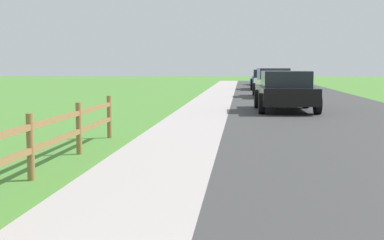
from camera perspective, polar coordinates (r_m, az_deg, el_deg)
The scene contains 8 objects.
ground_plane at distance 25.51m, azimuth 4.35°, elevation 2.05°, with size 120.00×120.00×0.00m, color #4B8333.
road_asphalt at distance 27.66m, azimuth 11.70°, elevation 2.25°, with size 7.00×66.00×0.01m, color #3B3B3B.
curb_concrete at distance 27.71m, azimuth -1.79°, elevation 2.38°, with size 6.00×66.00×0.01m, color #ACA39F.
grass_verge at distance 27.94m, azimuth -4.84°, elevation 2.39°, with size 5.00×66.00×0.00m, color #4B8333.
parked_suv_black at distance 20.14m, azimuth 10.08°, elevation 3.13°, with size 2.27×4.47×1.50m.
parked_car_white at distance 29.25m, azimuth 8.80°, elevation 4.01°, with size 2.23×4.51×1.57m.
parked_car_blue at distance 38.68m, azimuth 7.83°, elevation 4.42°, with size 2.02×4.88×1.43m.
parked_car_beige at distance 47.94m, azimuth 8.09°, elevation 4.70°, with size 2.25×4.89×1.47m.
Camera 1 is at (0.47, -0.44, 1.69)m, focal length 49.26 mm.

